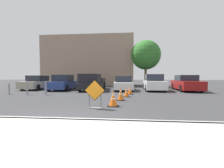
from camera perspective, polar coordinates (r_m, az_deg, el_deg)
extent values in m
plane|color=#333335|center=(14.42, -2.52, -2.60)|extent=(96.00, 96.00, 0.00)
cube|color=#999993|center=(3.69, -28.26, -18.23)|extent=(21.96, 2.72, 0.14)
cube|color=#999993|center=(4.82, -19.10, -13.03)|extent=(21.96, 0.20, 0.14)
cube|color=black|center=(6.49, -6.57, -2.40)|extent=(0.91, 0.03, 0.91)
cube|color=orange|center=(6.47, -6.60, -2.41)|extent=(0.85, 0.03, 0.85)
cube|color=slate|center=(6.64, -6.45, -9.02)|extent=(0.63, 0.20, 0.02)
cube|color=slate|center=(6.63, -8.65, -5.71)|extent=(0.04, 0.04, 0.78)
cube|color=slate|center=(6.53, -4.26, -5.82)|extent=(0.04, 0.04, 0.78)
cube|color=black|center=(7.00, 0.46, -8.35)|extent=(0.51, 0.51, 0.03)
cone|color=orange|center=(6.94, 0.46, -5.44)|extent=(0.38, 0.38, 0.69)
cylinder|color=white|center=(6.92, 0.46, -4.19)|extent=(0.12, 0.12, 0.06)
cylinder|color=white|center=(6.94, 0.46, -5.55)|extent=(0.21, 0.21, 0.06)
cube|color=black|center=(8.70, 3.31, -6.14)|extent=(0.44, 0.44, 0.03)
cone|color=orange|center=(8.65, 3.32, -3.70)|extent=(0.33, 0.33, 0.71)
cylinder|color=white|center=(8.63, 3.32, -2.67)|extent=(0.10, 0.10, 0.06)
cylinder|color=white|center=(8.65, 3.32, -3.80)|extent=(0.18, 0.18, 0.06)
cube|color=black|center=(10.23, 5.53, -4.79)|extent=(0.45, 0.45, 0.03)
cone|color=orange|center=(10.19, 5.53, -2.86)|extent=(0.33, 0.33, 0.66)
cylinder|color=white|center=(10.18, 5.54, -2.05)|extent=(0.10, 0.10, 0.06)
cylinder|color=white|center=(10.19, 5.53, -2.94)|extent=(0.18, 0.18, 0.06)
cube|color=black|center=(11.75, 6.87, -3.80)|extent=(0.47, 0.47, 0.03)
cone|color=orange|center=(11.72, 6.88, -2.29)|extent=(0.35, 0.35, 0.59)
cylinder|color=white|center=(11.71, 6.89, -1.66)|extent=(0.11, 0.11, 0.05)
cylinder|color=white|center=(11.72, 6.88, -2.35)|extent=(0.19, 0.19, 0.05)
cube|color=#A39984|center=(18.03, -26.54, -0.14)|extent=(1.82, 4.13, 0.70)
cube|color=#1E232D|center=(18.10, -26.41, 1.95)|extent=(1.59, 1.91, 0.61)
cylinder|color=black|center=(16.53, -26.49, -1.13)|extent=(0.21, 0.62, 0.62)
cylinder|color=black|center=(17.46, -31.04, -1.04)|extent=(0.21, 0.62, 0.62)
cylinder|color=black|center=(18.73, -22.32, -0.61)|extent=(0.21, 0.62, 0.62)
cylinder|color=black|center=(19.56, -26.56, -0.56)|extent=(0.21, 0.62, 0.62)
cube|color=navy|center=(16.16, -18.19, -0.30)|extent=(1.87, 4.05, 0.70)
cube|color=#1E232D|center=(16.23, -18.08, 2.15)|extent=(1.64, 1.87, 0.68)
cylinder|color=black|center=(14.69, -17.03, -1.40)|extent=(0.20, 0.63, 0.62)
cylinder|color=black|center=(15.41, -22.92, -1.31)|extent=(0.20, 0.63, 0.62)
cylinder|color=black|center=(17.04, -13.89, -0.79)|extent=(0.20, 0.63, 0.62)
cylinder|color=black|center=(17.66, -19.12, -0.74)|extent=(0.20, 0.63, 0.62)
cube|color=black|center=(15.43, -7.30, -0.42)|extent=(1.93, 5.21, 0.55)
cube|color=black|center=(14.26, -8.34, 2.12)|extent=(1.78, 2.08, 0.85)
cube|color=black|center=(17.60, -5.73, 1.62)|extent=(1.83, 0.10, 0.45)
cube|color=black|center=(16.27, -3.37, 1.53)|extent=(0.10, 2.50, 0.45)
cube|color=black|center=(16.64, -9.62, 1.52)|extent=(0.10, 2.50, 0.45)
cylinder|color=black|center=(13.73, -5.09, -1.21)|extent=(0.24, 0.80, 0.80)
cylinder|color=black|center=(14.16, -12.19, -1.14)|extent=(0.24, 0.80, 0.80)
cylinder|color=black|center=(16.81, -3.19, -0.46)|extent=(0.24, 0.80, 0.80)
cylinder|color=black|center=(17.16, -9.07, -0.42)|extent=(0.24, 0.80, 0.80)
cube|color=silver|center=(15.32, 4.20, -0.40)|extent=(1.99, 4.75, 0.64)
cube|color=#1E232D|center=(15.41, 4.19, 1.90)|extent=(1.66, 2.22, 0.59)
cylinder|color=black|center=(13.94, 7.73, -1.44)|extent=(0.23, 0.68, 0.67)
cylinder|color=black|center=(13.88, 1.01, -1.43)|extent=(0.23, 0.68, 0.67)
cylinder|color=black|center=(16.81, 6.83, -0.70)|extent=(0.23, 0.68, 0.67)
cylinder|color=black|center=(16.77, 1.26, -0.69)|extent=(0.23, 0.68, 0.67)
cube|color=white|center=(15.43, 15.67, -0.24)|extent=(1.98, 4.38, 0.77)
cube|color=#1E232D|center=(15.52, 15.65, 2.40)|extent=(1.66, 2.05, 0.65)
cylinder|color=black|center=(14.28, 19.67, -1.50)|extent=(0.23, 0.66, 0.66)
cylinder|color=black|center=(14.03, 13.07, -1.48)|extent=(0.23, 0.66, 0.66)
cylinder|color=black|center=(16.89, 17.81, -0.82)|extent=(0.23, 0.66, 0.66)
cylinder|color=black|center=(16.69, 12.23, -0.79)|extent=(0.23, 0.66, 0.66)
cube|color=maroon|center=(16.26, 26.40, -0.25)|extent=(2.11, 4.71, 0.78)
cube|color=#1E232D|center=(16.35, 26.32, 2.10)|extent=(1.75, 2.21, 0.55)
cylinder|color=black|center=(15.23, 31.07, -1.48)|extent=(0.24, 0.67, 0.66)
cylinder|color=black|center=(14.66, 24.92, -1.49)|extent=(0.24, 0.67, 0.66)
cylinder|color=black|center=(17.89, 27.57, -0.80)|extent=(0.24, 0.67, 0.66)
cylinder|color=black|center=(17.41, 22.28, -0.79)|extent=(0.24, 0.67, 0.66)
cylinder|color=gray|center=(12.18, -23.95, -1.63)|extent=(0.11, 0.11, 0.95)
sphere|color=gray|center=(12.15, -23.99, 0.60)|extent=(0.12, 0.12, 0.12)
cylinder|color=gray|center=(12.95, -29.61, -1.43)|extent=(0.11, 0.11, 0.98)
sphere|color=gray|center=(12.93, -29.66, 0.74)|extent=(0.12, 0.12, 0.12)
cylinder|color=gray|center=(13.84, -34.58, -1.65)|extent=(0.11, 0.11, 0.82)
sphere|color=gray|center=(13.82, -34.62, 0.04)|extent=(0.12, 0.12, 0.12)
cube|color=gray|center=(24.33, -8.58, 8.36)|extent=(13.64, 5.00, 7.42)
cylinder|color=#513823|center=(21.19, 12.65, 2.91)|extent=(0.32, 0.32, 2.82)
sphere|color=#2D6B28|center=(21.39, 12.74, 10.74)|extent=(4.01, 4.01, 4.01)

